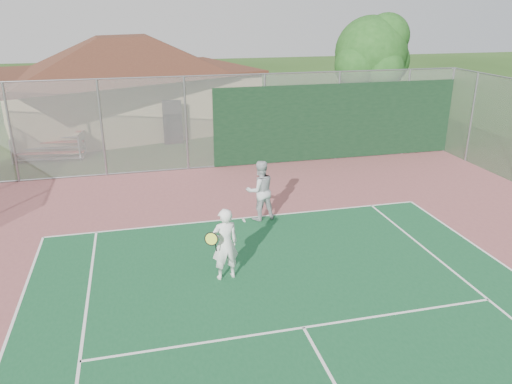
% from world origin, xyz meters
% --- Properties ---
extents(back_fence, '(20.08, 0.11, 3.53)m').
position_xyz_m(back_fence, '(2.11, 16.98, 1.67)').
color(back_fence, gray).
rests_on(back_fence, ground).
extents(clubhouse, '(14.15, 11.21, 5.37)m').
position_xyz_m(clubhouse, '(-3.08, 24.80, 2.73)').
color(clubhouse, tan).
rests_on(clubhouse, ground).
extents(bleachers, '(2.75, 1.78, 0.99)m').
position_xyz_m(bleachers, '(-6.29, 19.99, 0.53)').
color(bleachers, '#9D3624').
rests_on(bleachers, ground).
extents(tree, '(4.03, 3.81, 5.61)m').
position_xyz_m(tree, '(8.37, 21.14, 3.69)').
color(tree, '#352013').
rests_on(tree, ground).
extents(player_white_front, '(0.86, 0.67, 1.69)m').
position_xyz_m(player_white_front, '(-1.11, 8.63, 0.85)').
color(player_white_front, white).
rests_on(player_white_front, ground).
extents(player_grey_back, '(0.94, 0.78, 1.76)m').
position_xyz_m(player_grey_back, '(0.48, 11.72, 0.88)').
color(player_grey_back, '#B2B5B8').
rests_on(player_grey_back, ground).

